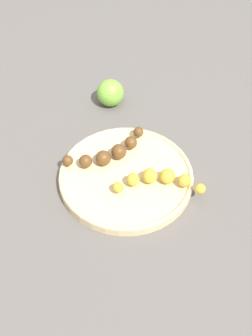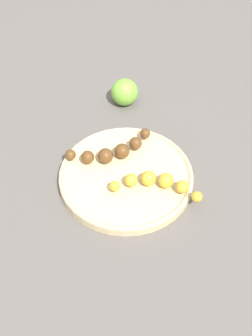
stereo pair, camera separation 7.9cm
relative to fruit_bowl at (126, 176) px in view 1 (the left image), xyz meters
name	(u,v)px [view 1 (the left image)]	position (x,y,z in m)	size (l,w,h in m)	color
ground_plane	(126,180)	(0.00, 0.00, -0.01)	(2.40, 2.40, 0.00)	#56514C
fruit_bowl	(126,176)	(0.00, 0.00, 0.00)	(0.29, 0.29, 0.02)	#D1B784
banana_overripe	(109,152)	(0.06, -0.01, 0.02)	(0.10, 0.19, 0.03)	#593819
banana_spotted	(159,179)	(-0.07, -0.02, 0.02)	(0.15, 0.12, 0.03)	gold
apple_green	(110,93)	(0.19, -0.17, 0.02)	(0.07, 0.07, 0.07)	#72B238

